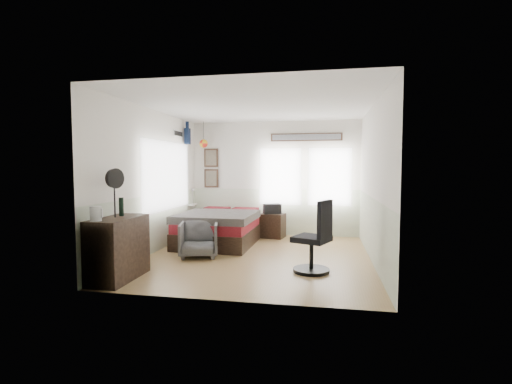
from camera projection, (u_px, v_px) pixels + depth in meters
ground_plane at (257, 257)px, 6.71m from camera, size 4.00×4.50×0.01m
room_shell at (255, 168)px, 6.80m from camera, size 4.02×4.52×2.71m
wall_decor at (226, 147)px, 8.69m from camera, size 3.55×1.32×1.44m
bed at (220, 228)px, 7.91m from camera, size 1.57×2.14×0.67m
dresser at (118, 248)px, 5.35m from camera, size 0.48×1.00×0.90m
armchair at (199, 239)px, 6.71m from camera, size 0.83×0.84×0.63m
nightstand at (272, 226)px, 8.54m from camera, size 0.62×0.53×0.55m
task_chair at (315, 243)px, 5.68m from camera, size 0.65×0.65×1.12m
kettle at (96, 214)px, 4.96m from camera, size 0.18×0.15×0.20m
bottle at (121, 207)px, 5.49m from camera, size 0.07×0.07×0.27m
stand_fan at (115, 179)px, 5.30m from camera, size 0.16×0.28×0.71m
black_bag at (272, 209)px, 8.52m from camera, size 0.45×0.38×0.23m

